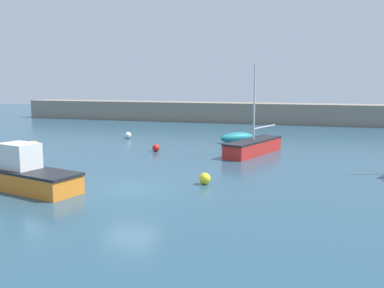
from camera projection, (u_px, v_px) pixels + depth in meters
name	position (u px, v px, depth m)	size (l,w,h in m)	color
ground_plane	(130.00, 191.00, 20.36)	(120.00, 120.00, 0.20)	#284C60
harbor_breakwater	(245.00, 113.00, 52.02)	(58.60, 3.44, 2.37)	gray
rowboat_blue_near	(237.00, 138.00, 35.12)	(3.04, 2.89, 0.86)	teal
motorboat_with_cabin	(25.00, 174.00, 20.12)	(6.08, 3.28, 2.17)	orange
dinghy_near_pier	(0.00, 165.00, 24.33)	(1.17, 2.13, 0.66)	navy
sailboat_tall_mast	(253.00, 146.00, 29.75)	(3.41, 6.30, 6.25)	red
fishing_dinghy_green	(32.00, 146.00, 31.55)	(1.65, 2.07, 0.65)	yellow
mooring_buoy_yellow	(205.00, 179.00, 21.12)	(0.58, 0.58, 0.58)	yellow
mooring_buoy_white	(128.00, 135.00, 37.85)	(0.57, 0.57, 0.57)	white
mooring_buoy_red	(156.00, 148.00, 30.82)	(0.54, 0.54, 0.54)	red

